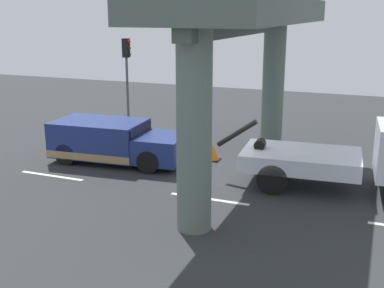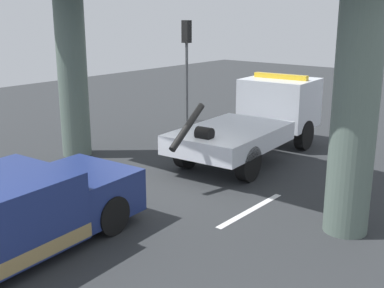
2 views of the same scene
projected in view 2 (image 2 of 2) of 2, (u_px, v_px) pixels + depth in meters
The scene contains 7 objects.
ground_plane at pixel (175, 189), 13.02m from camera, with size 60.00×40.00×0.10m, color #2D3033.
lane_stripe_mid at pixel (251, 210), 11.54m from camera, with size 2.60×0.16×0.01m, color silver.
lane_stripe_east at pixel (351, 155), 16.01m from camera, with size 2.60×0.16×0.01m, color silver.
tow_truck_white at pixel (261, 117), 15.95m from camera, with size 7.32×2.83×2.46m.
towed_van_green at pixel (4, 218), 9.18m from camera, with size 5.35×2.56×1.58m.
traffic_light_far at pixel (187, 48), 20.15m from camera, with size 0.39×0.32×4.18m.
traffic_cone_orange at pixel (98, 177), 12.92m from camera, with size 0.55×0.55×0.65m.
Camera 2 is at (-9.17, -8.13, 4.53)m, focal length 45.81 mm.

